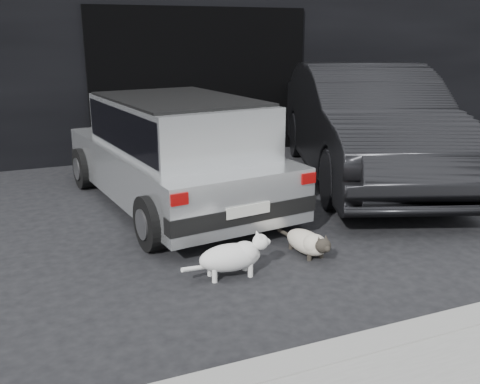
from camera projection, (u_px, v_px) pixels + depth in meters
name	position (u px, v px, depth m)	size (l,w,h in m)	color
ground	(234.00, 232.00, 6.04)	(80.00, 80.00, 0.00)	black
building_facade	(169.00, 16.00, 11.00)	(34.00, 4.00, 5.00)	black
garage_opening	(202.00, 83.00, 9.57)	(4.00, 0.10, 2.60)	black
silver_hatchback	(176.00, 147.00, 6.79)	(2.27, 4.00, 1.41)	silver
second_car	(366.00, 123.00, 8.05)	(1.82, 5.21, 1.72)	black
cat_siamese	(309.00, 243.00, 5.38)	(0.33, 0.84, 0.29)	beige
cat_white	(234.00, 256.00, 4.90)	(0.88, 0.32, 0.41)	silver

